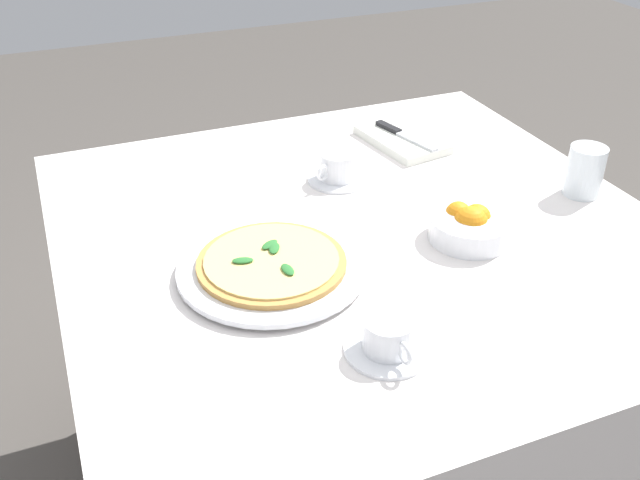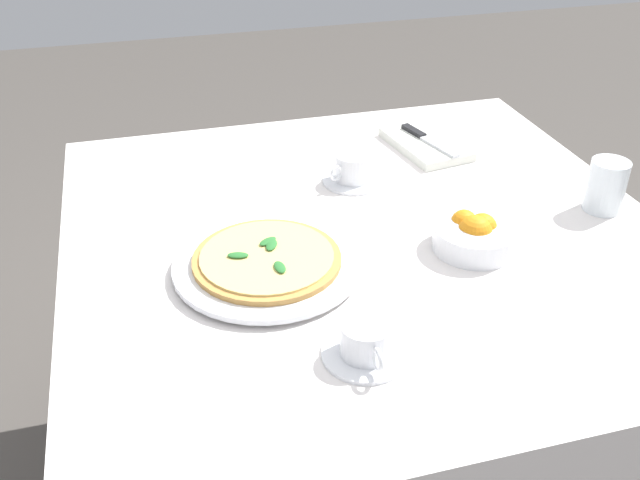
{
  "view_description": "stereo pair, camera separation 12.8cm",
  "coord_description": "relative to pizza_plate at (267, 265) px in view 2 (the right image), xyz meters",
  "views": [
    {
      "loc": [
        1.05,
        -0.51,
        1.45
      ],
      "look_at": [
        0.04,
        -0.11,
        0.77
      ],
      "focal_mm": 40.16,
      "sensor_mm": 36.0,
      "label": 1
    },
    {
      "loc": [
        1.09,
        -0.39,
        1.45
      ],
      "look_at": [
        0.04,
        -0.11,
        0.77
      ],
      "focal_mm": 40.16,
      "sensor_mm": 36.0,
      "label": 2
    }
  ],
  "objects": [
    {
      "name": "dining_table",
      "position": [
        -0.08,
        0.21,
        -0.14
      ],
      "size": [
        1.12,
        1.12,
        0.75
      ],
      "color": "white",
      "rests_on": "ground_plane"
    },
    {
      "name": "pizza_plate",
      "position": [
        0.0,
        0.0,
        0.0
      ],
      "size": [
        0.32,
        0.32,
        0.02
      ],
      "color": "white",
      "rests_on": "dining_table"
    },
    {
      "name": "pizza",
      "position": [
        -0.0,
        -0.0,
        0.01
      ],
      "size": [
        0.26,
        0.26,
        0.02
      ],
      "color": "#C68E47",
      "rests_on": "pizza_plate"
    },
    {
      "name": "coffee_cup_back_corner",
      "position": [
        -0.28,
        0.24,
        0.02
      ],
      "size": [
        0.13,
        0.13,
        0.06
      ],
      "color": "white",
      "rests_on": "dining_table"
    },
    {
      "name": "coffee_cup_left_edge",
      "position": [
        0.25,
        0.09,
        0.01
      ],
      "size": [
        0.13,
        0.13,
        0.06
      ],
      "color": "white",
      "rests_on": "dining_table"
    },
    {
      "name": "water_glass_near_right",
      "position": [
        -0.04,
        0.68,
        0.04
      ],
      "size": [
        0.07,
        0.07,
        0.1
      ],
      "color": "white",
      "rests_on": "dining_table"
    },
    {
      "name": "napkin_folded",
      "position": [
        -0.4,
        0.46,
        -0.0
      ],
      "size": [
        0.24,
        0.16,
        0.02
      ],
      "rotation": [
        0.0,
        0.0,
        0.16
      ],
      "color": "white",
      "rests_on": "dining_table"
    },
    {
      "name": "dinner_knife",
      "position": [
        -0.39,
        0.46,
        0.01
      ],
      "size": [
        0.19,
        0.07,
        0.01
      ],
      "rotation": [
        0.0,
        0.0,
        0.26
      ],
      "color": "silver",
      "rests_on": "napkin_folded"
    },
    {
      "name": "citrus_bowl",
      "position": [
        0.03,
        0.37,
        0.02
      ],
      "size": [
        0.15,
        0.15,
        0.07
      ],
      "color": "white",
      "rests_on": "dining_table"
    }
  ]
}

